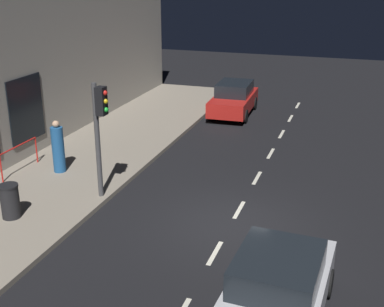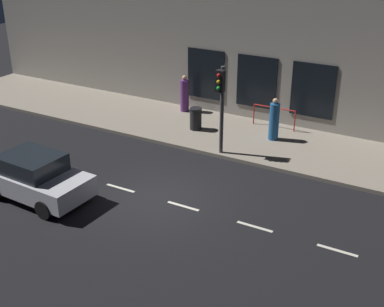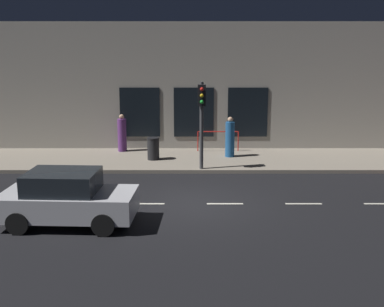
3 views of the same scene
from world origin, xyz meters
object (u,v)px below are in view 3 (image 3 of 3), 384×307
at_px(pedestrian_0, 122,134).
at_px(pedestrian_1, 230,139).
at_px(trash_bin, 153,149).
at_px(traffic_light, 202,111).
at_px(parked_car_1, 67,198).

height_order(pedestrian_0, pedestrian_1, pedestrian_1).
bearing_deg(trash_bin, traffic_light, -130.79).
height_order(parked_car_1, pedestrian_0, pedestrian_0).
bearing_deg(parked_car_1, pedestrian_0, -178.59).
relative_size(traffic_light, trash_bin, 3.58).
relative_size(pedestrian_0, pedestrian_1, 0.98).
height_order(parked_car_1, pedestrian_1, pedestrian_1).
height_order(pedestrian_0, trash_bin, pedestrian_0).
bearing_deg(traffic_light, pedestrian_0, 45.60).
distance_m(traffic_light, pedestrian_0, 5.49).
height_order(parked_car_1, trash_bin, parked_car_1).
xyz_separation_m(parked_car_1, pedestrian_0, (9.75, -0.23, 0.18)).
height_order(traffic_light, pedestrian_1, traffic_light).
height_order(traffic_light, trash_bin, traffic_light).
xyz_separation_m(traffic_light, trash_bin, (1.82, 2.11, -1.89)).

